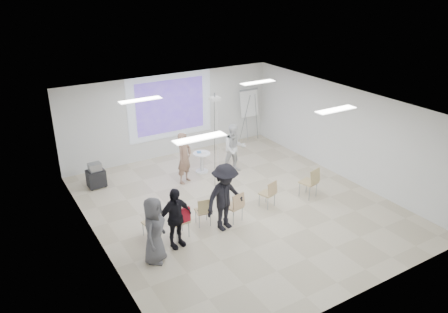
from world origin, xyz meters
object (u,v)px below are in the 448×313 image
player_left (184,155)px  audience_left (175,214)px  chair_left_mid (181,219)px  chair_right_far (311,180)px  audience_mid (225,193)px  chair_right_inner (269,192)px  chair_left_inner (204,210)px  laptop (203,210)px  av_cart (96,176)px  chair_center (236,205)px  audience_outer (154,227)px  player_right (234,146)px  pedestal_table (202,161)px  flipchart_easel (249,103)px  chair_far_left (152,221)px

player_left → audience_left: 3.56m
chair_left_mid → chair_right_far: (4.25, -0.06, 0.02)m
audience_mid → chair_right_inner: bearing=-0.2°
chair_left_inner → laptop: chair_left_inner is taller
audience_mid → chair_left_mid: bearing=160.2°
chair_right_inner → av_cart: chair_right_inner is taller
laptop → audience_left: 1.27m
chair_center → audience_mid: bearing=-173.3°
chair_left_inner → audience_outer: size_ratio=0.45×
player_left → audience_outer: player_left is taller
player_left → player_right: bearing=-33.3°
audience_left → chair_right_far: bearing=-5.8°
pedestal_table → player_right: bearing=-26.5°
chair_left_inner → flipchart_easel: (4.56, 4.63, 1.07)m
chair_right_far → laptop: bearing=160.2°
pedestal_table → audience_mid: audience_mid is taller
player_left → audience_mid: (-0.33, -3.02, 0.10)m
audience_mid → flipchart_easel: flipchart_easel is taller
chair_right_inner → laptop: chair_right_inner is taller
chair_left_inner → chair_center: (0.83, -0.26, 0.03)m
audience_left → chair_center: bearing=-2.2°
laptop → pedestal_table: bearing=-108.1°
chair_left_mid → chair_left_inner: bearing=11.0°
flipchart_easel → chair_left_mid: bearing=-135.7°
av_cart → chair_left_inner: bearing=-67.0°
pedestal_table → chair_far_left: bearing=-136.3°
laptop → audience_outer: bearing=36.0°
chair_right_inner → flipchart_easel: (2.48, 4.72, 1.07)m
pedestal_table → chair_center: (-0.73, -3.26, 0.12)m
audience_mid → chair_left_inner: bearing=125.7°
pedestal_table → audience_mid: size_ratio=0.36×
player_right → chair_right_inner: 2.67m
pedestal_table → audience_left: 4.35m
chair_center → audience_mid: audience_mid is taller
chair_left_inner → flipchart_easel: size_ratio=0.39×
audience_left → flipchart_easel: 7.59m
player_right → chair_right_inner: player_right is taller
chair_left_mid → audience_outer: (-0.92, -0.54, 0.37)m
chair_far_left → chair_center: (2.21, -0.45, 0.05)m
pedestal_table → flipchart_easel: bearing=28.6°
player_left → chair_left_mid: (-1.52, -2.82, -0.41)m
laptop → chair_far_left: bearing=6.0°
player_right → flipchart_easel: bearing=61.3°
chair_left_mid → chair_center: (1.60, -0.06, -0.02)m
laptop → chair_center: bearing=166.7°
chair_far_left → chair_left_mid: 0.73m
chair_left_mid → av_cart: size_ratio=1.14×
chair_right_inner → chair_right_far: (1.40, -0.18, 0.08)m
av_cart → chair_center: bearing=-59.4°
chair_right_far → audience_mid: audience_mid is taller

